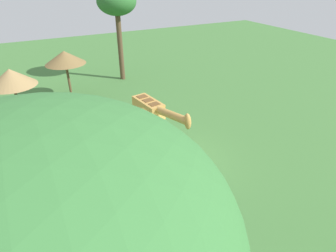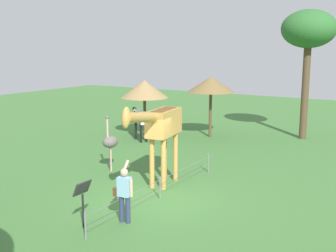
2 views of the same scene
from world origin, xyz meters
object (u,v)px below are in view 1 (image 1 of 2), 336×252
at_px(giraffe, 152,114).
at_px(zebra, 28,107).
at_px(ostrich, 90,141).
at_px(shade_hut_near, 11,78).
at_px(tree_east, 43,248).
at_px(shade_hut_far, 65,58).
at_px(visitor, 205,170).
at_px(info_sign, 202,189).
at_px(tree_west, 117,3).

xyz_separation_m(giraffe, zebra, (-5.72, -4.97, -0.98)).
bearing_deg(ostrich, shade_hut_near, -156.61).
bearing_deg(zebra, tree_east, 0.83).
bearing_deg(giraffe, shade_hut_far, -165.06).
xyz_separation_m(ostrich, tree_east, (8.54, -2.01, 4.10)).
distance_m(ostrich, shade_hut_near, 6.89).
bearing_deg(visitor, tree_east, -49.45).
height_order(giraffe, zebra, giraffe).
distance_m(shade_hut_far, info_sign, 12.86).
xyz_separation_m(visitor, info_sign, (0.87, -0.75, 0.05)).
bearing_deg(shade_hut_far, ostrich, -3.63).
xyz_separation_m(visitor, tree_east, (4.80, -5.61, 4.37)).
xyz_separation_m(giraffe, tree_east, (7.94, -4.77, 3.13)).
relative_size(zebra, tree_west, 0.25).
distance_m(giraffe, zebra, 7.64).
distance_m(visitor, tree_east, 8.58).
bearing_deg(shade_hut_near, zebra, 23.77).
height_order(visitor, tree_east, tree_east).
height_order(shade_hut_far, tree_east, tree_east).
height_order(zebra, info_sign, zebra).
height_order(visitor, tree_west, tree_west).
bearing_deg(giraffe, tree_east, -30.99).
height_order(zebra, ostrich, ostrich).
distance_m(giraffe, visitor, 3.48).
height_order(visitor, shade_hut_near, shade_hut_near).
bearing_deg(zebra, shade_hut_near, -156.23).
height_order(ostrich, tree_east, tree_east).
bearing_deg(visitor, info_sign, -40.79).
relative_size(tree_east, tree_west, 1.01).
height_order(giraffe, tree_east, tree_east).
bearing_deg(shade_hut_near, shade_hut_far, 118.12).
xyz_separation_m(zebra, tree_west, (-5.02, 7.14, 4.48)).
bearing_deg(shade_hut_far, tree_east, -8.68).
bearing_deg(shade_hut_far, giraffe, 14.94).
height_order(visitor, info_sign, visitor).
bearing_deg(tree_west, shade_hut_far, -63.09).
xyz_separation_m(giraffe, shade_hut_near, (-6.79, -5.44, 0.45)).
distance_m(giraffe, tree_east, 9.78).
bearing_deg(zebra, shade_hut_far, 135.65).
relative_size(shade_hut_near, tree_east, 0.45).
bearing_deg(tree_west, info_sign, -8.03).
relative_size(tree_west, info_sign, 5.13).
relative_size(shade_hut_far, info_sign, 2.50).
xyz_separation_m(ostrich, tree_west, (-10.14, 4.93, 4.47)).
xyz_separation_m(shade_hut_far, tree_east, (16.42, -2.51, 2.41)).
distance_m(giraffe, shade_hut_near, 8.71).
bearing_deg(info_sign, ostrich, -148.26).
bearing_deg(info_sign, tree_west, 171.97).
height_order(shade_hut_far, info_sign, shade_hut_far).
distance_m(giraffe, tree_west, 11.50).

